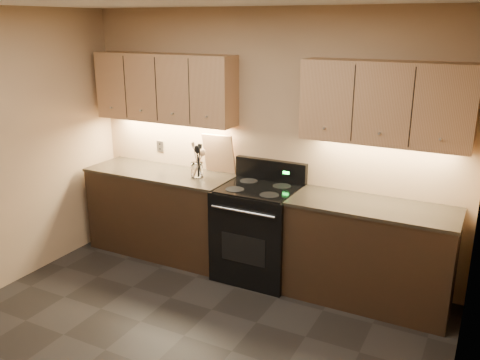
# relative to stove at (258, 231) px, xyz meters

# --- Properties ---
(wall_back) EXTENTS (4.00, 0.04, 2.60)m
(wall_back) POSITION_rel_stove_xyz_m (-0.08, 0.32, 0.82)
(wall_back) COLOR tan
(wall_back) RESTS_ON ground
(wall_right) EXTENTS (0.04, 4.00, 2.60)m
(wall_right) POSITION_rel_stove_xyz_m (1.92, -1.68, 0.82)
(wall_right) COLOR tan
(wall_right) RESTS_ON ground
(counter_left) EXTENTS (1.62, 0.62, 0.93)m
(counter_left) POSITION_rel_stove_xyz_m (-1.18, 0.02, -0.01)
(counter_left) COLOR black
(counter_left) RESTS_ON ground
(counter_right) EXTENTS (1.46, 0.62, 0.93)m
(counter_right) POSITION_rel_stove_xyz_m (1.10, 0.02, -0.01)
(counter_right) COLOR black
(counter_right) RESTS_ON ground
(stove) EXTENTS (0.76, 0.68, 1.14)m
(stove) POSITION_rel_stove_xyz_m (0.00, 0.00, 0.00)
(stove) COLOR black
(stove) RESTS_ON ground
(upper_cab_left) EXTENTS (1.60, 0.30, 0.70)m
(upper_cab_left) POSITION_rel_stove_xyz_m (-1.18, 0.17, 1.32)
(upper_cab_left) COLOR tan
(upper_cab_left) RESTS_ON wall_back
(upper_cab_right) EXTENTS (1.44, 0.30, 0.70)m
(upper_cab_right) POSITION_rel_stove_xyz_m (1.10, 0.17, 1.32)
(upper_cab_right) COLOR tan
(upper_cab_right) RESTS_ON wall_back
(outlet_plate) EXTENTS (0.08, 0.01, 0.12)m
(outlet_plate) POSITION_rel_stove_xyz_m (-1.38, 0.31, 0.64)
(outlet_plate) COLOR #B2B5BA
(outlet_plate) RESTS_ON wall_back
(utensil_crock) EXTENTS (0.13, 0.13, 0.15)m
(utensil_crock) POSITION_rel_stove_xyz_m (-0.72, 0.03, 0.52)
(utensil_crock) COLOR white
(utensil_crock) RESTS_ON counter_left
(cutting_board) EXTENTS (0.35, 0.14, 0.42)m
(cutting_board) POSITION_rel_stove_xyz_m (-0.59, 0.26, 0.66)
(cutting_board) COLOR tan
(cutting_board) RESTS_ON counter_left
(wooden_spoon) EXTENTS (0.14, 0.14, 0.29)m
(wooden_spoon) POSITION_rel_stove_xyz_m (-0.75, 0.03, 0.61)
(wooden_spoon) COLOR tan
(wooden_spoon) RESTS_ON utensil_crock
(black_spoon) EXTENTS (0.06, 0.09, 0.31)m
(black_spoon) POSITION_rel_stove_xyz_m (-0.71, 0.06, 0.62)
(black_spoon) COLOR black
(black_spoon) RESTS_ON utensil_crock
(black_turner) EXTENTS (0.10, 0.17, 0.35)m
(black_turner) POSITION_rel_stove_xyz_m (-0.70, 0.01, 0.64)
(black_turner) COLOR black
(black_turner) RESTS_ON utensil_crock
(steel_spatula) EXTENTS (0.21, 0.16, 0.37)m
(steel_spatula) POSITION_rel_stove_xyz_m (-0.69, 0.04, 0.65)
(steel_spatula) COLOR silver
(steel_spatula) RESTS_ON utensil_crock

